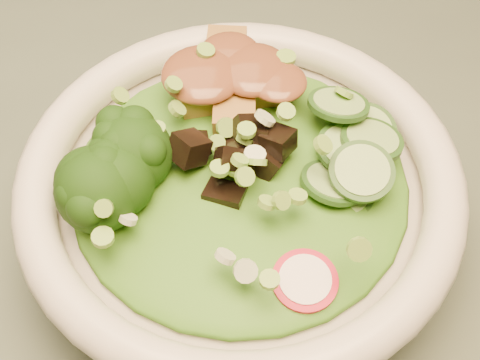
# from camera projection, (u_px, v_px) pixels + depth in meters

# --- Properties ---
(salad_bowl) EXTENTS (0.29, 0.29, 0.08)m
(salad_bowl) POSITION_uv_depth(u_px,v_px,m) (240.00, 198.00, 0.44)
(salad_bowl) COLOR silver
(salad_bowl) RESTS_ON dining_table
(lettuce_bed) EXTENTS (0.22, 0.22, 0.03)m
(lettuce_bed) POSITION_uv_depth(u_px,v_px,m) (240.00, 179.00, 0.43)
(lettuce_bed) COLOR #2D6C16
(lettuce_bed) RESTS_ON salad_bowl
(broccoli_florets) EXTENTS (0.09, 0.08, 0.05)m
(broccoli_florets) POSITION_uv_depth(u_px,v_px,m) (133.00, 181.00, 0.40)
(broccoli_florets) COLOR black
(broccoli_florets) RESTS_ON salad_bowl
(radish_slices) EXTENTS (0.12, 0.06, 0.02)m
(radish_slices) POSITION_uv_depth(u_px,v_px,m) (268.00, 271.00, 0.38)
(radish_slices) COLOR #AC0D25
(radish_slices) RESTS_ON salad_bowl
(cucumber_slices) EXTENTS (0.08, 0.08, 0.04)m
(cucumber_slices) POSITION_uv_depth(u_px,v_px,m) (348.00, 153.00, 0.42)
(cucumber_slices) COLOR #87BD69
(cucumber_slices) RESTS_ON salad_bowl
(mushroom_heap) EXTENTS (0.08, 0.08, 0.04)m
(mushroom_heap) POSITION_uv_depth(u_px,v_px,m) (236.00, 149.00, 0.42)
(mushroom_heap) COLOR black
(mushroom_heap) RESTS_ON salad_bowl
(tofu_cubes) EXTENTS (0.10, 0.07, 0.04)m
(tofu_cubes) POSITION_uv_depth(u_px,v_px,m) (225.00, 90.00, 0.45)
(tofu_cubes) COLOR olive
(tofu_cubes) RESTS_ON salad_bowl
(peanut_sauce) EXTENTS (0.07, 0.06, 0.02)m
(peanut_sauce) POSITION_uv_depth(u_px,v_px,m) (224.00, 75.00, 0.44)
(peanut_sauce) COLOR brown
(peanut_sauce) RESTS_ON tofu_cubes
(scallion_garnish) EXTENTS (0.20, 0.20, 0.03)m
(scallion_garnish) POSITION_uv_depth(u_px,v_px,m) (240.00, 154.00, 0.40)
(scallion_garnish) COLOR #7AB03E
(scallion_garnish) RESTS_ON salad_bowl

